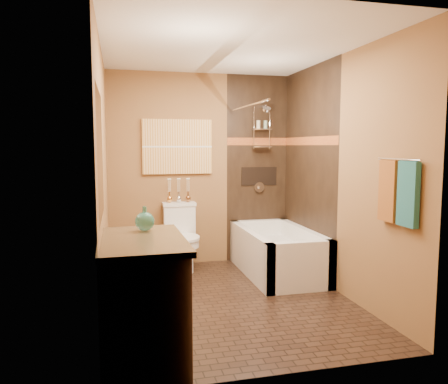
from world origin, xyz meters
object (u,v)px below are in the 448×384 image
object	(u,v)px
bathtub	(277,256)
toilet	(181,237)
vanity	(141,298)
sunset_painting	(177,147)

from	to	relation	value
bathtub	toilet	size ratio (longest dim) A/B	1.80
bathtub	toilet	world-z (taller)	toilet
bathtub	toilet	xyz separation A→B (m)	(-1.11, 0.45, 0.20)
toilet	vanity	world-z (taller)	vanity
bathtub	toilet	bearing A→B (deg)	157.92
bathtub	toilet	distance (m)	1.22
bathtub	vanity	distance (m)	2.47
vanity	bathtub	bearing A→B (deg)	44.40
sunset_painting	vanity	bearing A→B (deg)	-103.86
sunset_painting	bathtub	size ratio (longest dim) A/B	0.60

